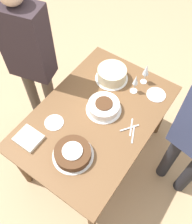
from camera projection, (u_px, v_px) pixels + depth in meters
name	position (u px, v px, depth m)	size (l,w,h in m)	color
ground_plane	(96.00, 153.00, 2.78)	(12.00, 12.00, 0.00)	tan
dining_table	(96.00, 122.00, 2.23)	(1.42, 0.96, 0.78)	brown
cake_center_white	(104.00, 107.00, 2.13)	(0.31, 0.31, 0.10)	white
cake_front_chocolate	(73.00, 153.00, 1.89)	(0.32, 0.32, 0.09)	white
cake_back_decorated	(112.00, 74.00, 2.31)	(0.31, 0.31, 0.12)	white
wine_glass_near	(136.00, 81.00, 2.16)	(0.07, 0.07, 0.21)	silver
wine_glass_far	(146.00, 70.00, 2.21)	(0.06, 0.06, 0.22)	silver
dessert_plate_left	(54.00, 123.00, 2.09)	(0.16, 0.16, 0.01)	silver
dessert_plate_right	(156.00, 95.00, 2.25)	(0.17, 0.17, 0.01)	silver
fork_pile	(131.00, 130.00, 2.05)	(0.21, 0.15, 0.01)	silver
napkin_stack	(29.00, 138.00, 1.99)	(0.17, 0.20, 0.03)	silver
person_watching	(29.00, 55.00, 2.18)	(0.31, 0.44, 1.70)	#4C4238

